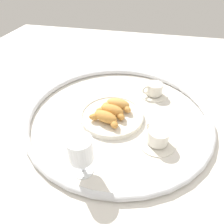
# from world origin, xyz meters

# --- Properties ---
(ground_plane) EXTENTS (2.20, 2.20, 0.00)m
(ground_plane) POSITION_xyz_m (0.00, 0.00, 0.00)
(ground_plane) COLOR silver
(table_chrome_rim) EXTENTS (0.76, 0.76, 0.02)m
(table_chrome_rim) POSITION_xyz_m (0.00, 0.00, 0.01)
(table_chrome_rim) COLOR silver
(table_chrome_rim) RESTS_ON ground_plane
(pastry_plate) EXTENTS (0.26, 0.26, 0.02)m
(pastry_plate) POSITION_xyz_m (0.02, 0.02, 0.01)
(pastry_plate) COLOR silver
(pastry_plate) RESTS_ON ground_plane
(croissant_large) EXTENTS (0.14, 0.07, 0.04)m
(croissant_large) POSITION_xyz_m (0.01, -0.03, 0.04)
(croissant_large) COLOR #D6994C
(croissant_large) RESTS_ON pastry_plate
(croissant_small) EXTENTS (0.13, 0.08, 0.04)m
(croissant_small) POSITION_xyz_m (0.02, 0.02, 0.04)
(croissant_small) COLOR #CC893D
(croissant_small) RESTS_ON pastry_plate
(croissant_extra) EXTENTS (0.13, 0.09, 0.04)m
(croissant_extra) POSITION_xyz_m (0.04, 0.07, 0.04)
(croissant_extra) COLOR #CC893D
(croissant_extra) RESTS_ON pastry_plate
(coffee_cup_near) EXTENTS (0.14, 0.14, 0.06)m
(coffee_cup_near) POSITION_xyz_m (-0.17, 0.12, 0.03)
(coffee_cup_near) COLOR silver
(coffee_cup_near) RESTS_ON ground_plane
(coffee_cup_far) EXTENTS (0.14, 0.14, 0.06)m
(coffee_cup_far) POSITION_xyz_m (-0.13, -0.19, 0.03)
(coffee_cup_far) COLOR silver
(coffee_cup_far) RESTS_ON ground_plane
(juice_glass_left) EXTENTS (0.08, 0.08, 0.14)m
(juice_glass_left) POSITION_xyz_m (0.06, 0.29, 0.09)
(juice_glass_left) COLOR white
(juice_glass_left) RESTS_ON ground_plane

